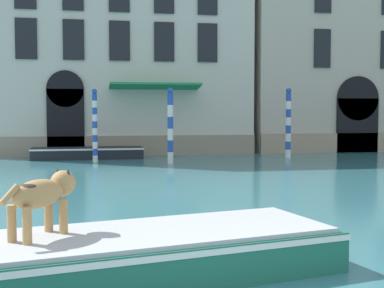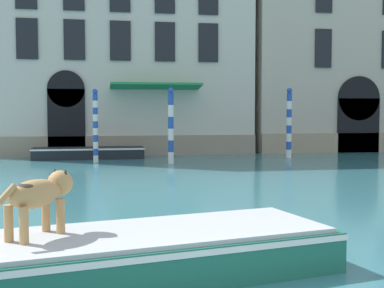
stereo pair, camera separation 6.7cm
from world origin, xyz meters
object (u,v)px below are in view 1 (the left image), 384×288
mooring_pole_2 (288,122)px  mooring_pole_0 (95,125)px  boat_moored_near_palazzo (88,153)px  mooring_pole_1 (170,125)px  boat_foreground (48,263)px  dog_on_deck (43,194)px

mooring_pole_2 → mooring_pole_0: bearing=-175.9°
boat_moored_near_palazzo → mooring_pole_1: 4.81m
boat_foreground → mooring_pole_1: size_ratio=2.54×
boat_foreground → mooring_pole_1: bearing=64.1°
boat_moored_near_palazzo → mooring_pole_2: bearing=-7.2°
boat_foreground → boat_moored_near_palazzo: (0.28, 18.60, -0.05)m
mooring_pole_2 → boat_moored_near_palazzo: bearing=173.7°
mooring_pole_0 → boat_moored_near_palazzo: bearing=101.3°
dog_on_deck → mooring_pole_0: bearing=35.5°
boat_foreground → dog_on_deck: 0.89m
mooring_pole_0 → dog_on_deck: bearing=-92.4°
boat_moored_near_palazzo → mooring_pole_0: bearing=-79.6°
dog_on_deck → mooring_pole_1: mooring_pole_1 is taller
boat_moored_near_palazzo → mooring_pole_2: mooring_pole_2 is taller
dog_on_deck → boat_foreground: bearing=-125.2°
boat_moored_near_palazzo → boat_foreground: bearing=-91.8°
boat_foreground → mooring_pole_0: bearing=75.6°
mooring_pole_0 → mooring_pole_2: bearing=4.1°
boat_foreground → mooring_pole_1: (3.80, 15.61, 1.31)m
mooring_pole_0 → mooring_pole_2: (9.19, 0.66, 0.07)m
boat_moored_near_palazzo → mooring_pole_2: size_ratio=1.55×
boat_moored_near_palazzo → mooring_pole_0: mooring_pole_0 is taller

